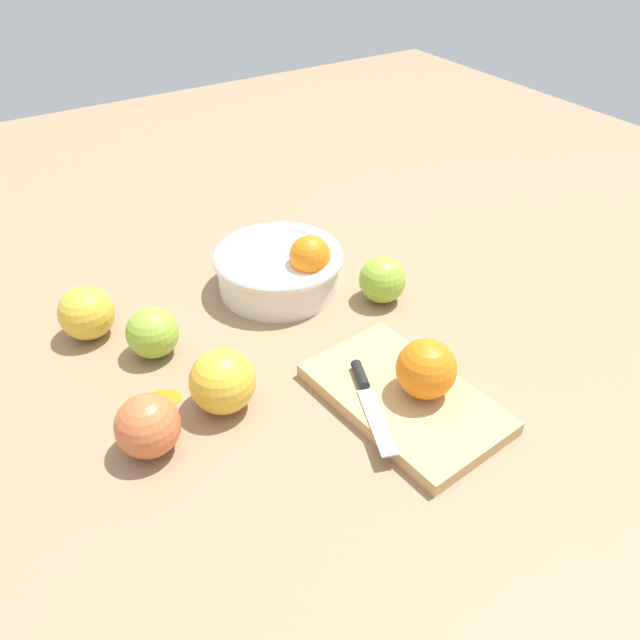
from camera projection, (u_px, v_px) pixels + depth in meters
ground_plane at (288, 360)px, 0.87m from camera, size 2.40×2.40×0.00m
bowl at (281, 267)px, 0.99m from camera, size 0.20×0.20×0.10m
cutting_board at (404, 398)px, 0.80m from camera, size 0.27×0.18×0.02m
orange_on_board at (426, 369)px, 0.77m from camera, size 0.08×0.08×0.08m
knife at (367, 394)px, 0.78m from camera, size 0.15×0.07×0.01m
apple_back_left at (382, 280)px, 0.97m from camera, size 0.07×0.07×0.07m
apple_front_left at (152, 333)px, 0.86m from camera, size 0.07×0.07×0.07m
apple_front_right at (222, 381)px, 0.78m from camera, size 0.08×0.08×0.08m
apple_front_right_2 at (148, 426)px, 0.72m from camera, size 0.08×0.08×0.08m
apple_front_left_2 at (86, 313)px, 0.89m from camera, size 0.08×0.08×0.08m
citrus_peel at (161, 398)px, 0.81m from camera, size 0.05×0.06×0.01m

